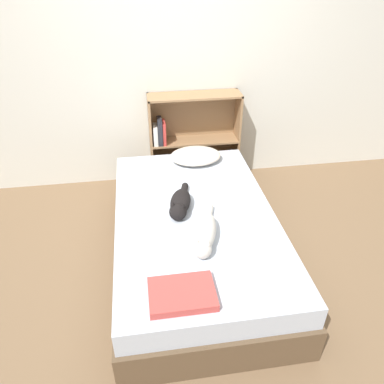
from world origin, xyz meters
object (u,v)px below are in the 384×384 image
cat_light (205,234)px  cat_dark (180,204)px  bed (195,237)px  pillow (196,156)px  bookshelf (191,138)px

cat_light → cat_dark: size_ratio=1.20×
cat_dark → cat_light: bearing=32.5°
bed → cat_light: bearing=-87.0°
pillow → cat_light: size_ratio=0.81×
bed → bookshelf: bearing=83.0°
cat_light → cat_dark: 0.41m
pillow → cat_dark: 0.81m
bed → pillow: 0.90m
bed → cat_dark: 0.32m
bed → cat_light: 0.45m
cat_light → cat_dark: cat_dark is taller
cat_dark → bed: bearing=74.2°
bed → cat_dark: bearing=149.3°
bookshelf → bed: bearing=-97.0°
bookshelf → pillow: bearing=-92.3°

